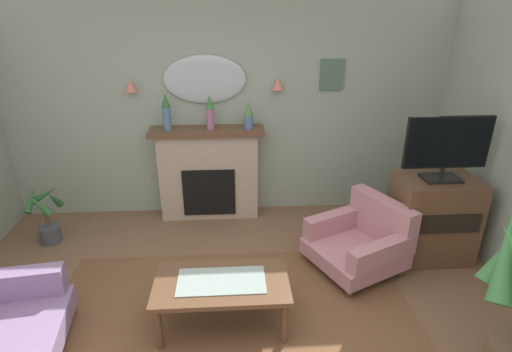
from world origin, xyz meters
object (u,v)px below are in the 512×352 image
wall_sconce_left (130,85)px  tv_flatscreen (447,147)px  fireplace (209,174)px  mantel_vase_left (166,111)px  wall_mirror (205,79)px  coffee_table (222,287)px  tv_cabinet (432,218)px  potted_plant_small_fern (47,218)px  framed_picture (332,75)px  wall_sconce_right (278,84)px  armchair_near_fireplace (362,240)px  mantel_vase_right (210,112)px  mantel_vase_centre (249,115)px

wall_sconce_left → tv_flatscreen: 3.45m
fireplace → wall_sconce_left: 1.38m
mantel_vase_left → wall_mirror: 0.58m
coffee_table → tv_cabinet: size_ratio=1.22×
wall_sconce_left → coffee_table: bearing=-63.2°
tv_cabinet → potted_plant_small_fern: tv_cabinet is taller
framed_picture → coffee_table: 2.83m
mantel_vase_left → wall_mirror: bearing=20.7°
wall_sconce_left → mantel_vase_left: bearing=-16.7°
framed_picture → wall_sconce_right: bearing=-174.7°
armchair_near_fireplace → mantel_vase_right: bearing=142.9°
mantel_vase_right → armchair_near_fireplace: mantel_vase_right is taller
potted_plant_small_fern → mantel_vase_left: bearing=20.2°
mantel_vase_right → coffee_table: 2.17m
fireplace → framed_picture: framed_picture is taller
armchair_near_fireplace → potted_plant_small_fern: armchair_near_fireplace is taller
tv_cabinet → wall_sconce_right: bearing=143.1°
wall_sconce_left → framed_picture: (2.35, 0.06, 0.09)m
tv_cabinet → potted_plant_small_fern: 4.21m
mantel_vase_right → armchair_near_fireplace: bearing=-37.1°
tv_cabinet → coffee_table: bearing=-157.7°
wall_sconce_right → potted_plant_small_fern: bearing=-166.9°
wall_mirror → tv_flatscreen: bearing=-27.1°
mantel_vase_centre → coffee_table: bearing=-99.4°
wall_sconce_left → framed_picture: bearing=1.5°
mantel_vase_centre → mantel_vase_right: bearing=180.0°
wall_sconce_right → wall_sconce_left: bearing=180.0°
mantel_vase_left → potted_plant_small_fern: size_ratio=0.62×
coffee_table → armchair_near_fireplace: bearing=28.0°
wall_sconce_left → potted_plant_small_fern: size_ratio=0.20×
fireplace → wall_sconce_right: wall_sconce_right is taller
wall_sconce_right → armchair_near_fireplace: bearing=-60.0°
mantel_vase_left → coffee_table: size_ratio=0.39×
mantel_vase_right → mantel_vase_centre: size_ratio=1.25×
wall_mirror → coffee_table: bearing=-85.1°
armchair_near_fireplace → tv_flatscreen: bearing=9.2°
coffee_table → framed_picture: bearing=57.9°
coffee_table → wall_sconce_right: bearing=71.9°
wall_sconce_right → tv_flatscreen: 1.96m
mantel_vase_centre → tv_cabinet: (1.87, -1.03, -0.87)m
framed_picture → mantel_vase_left: bearing=-174.7°
mantel_vase_right → tv_flatscreen: bearing=-24.3°
mantel_vase_right → wall_mirror: 0.38m
fireplace → wall_mirror: bearing=90.0°
armchair_near_fireplace → tv_flatscreen: 1.23m
wall_sconce_left → tv_cabinet: (3.22, -1.15, -1.21)m
fireplace → tv_cabinet: (2.37, -1.05, -0.12)m
mantel_vase_left → wall_sconce_left: 0.50m
wall_sconce_right → framed_picture: (0.65, 0.06, 0.09)m
mantel_vase_right → wall_mirror: bearing=106.4°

